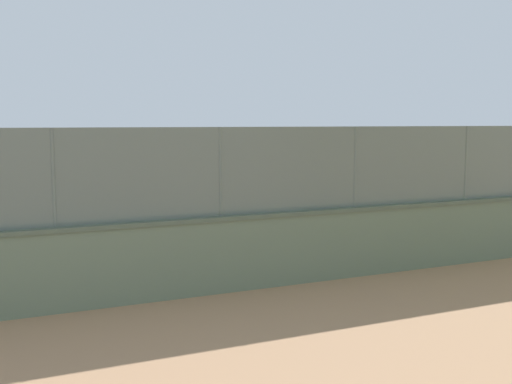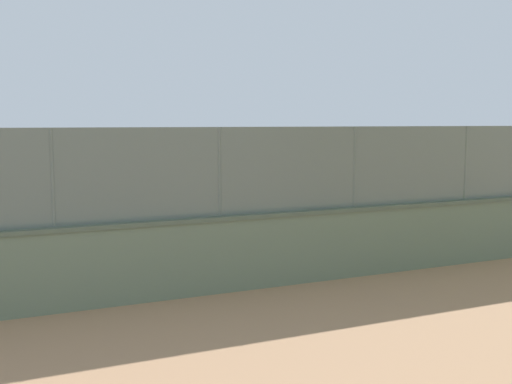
% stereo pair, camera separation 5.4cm
% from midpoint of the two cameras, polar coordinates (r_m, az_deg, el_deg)
% --- Properties ---
extents(ground_plane, '(260.00, 260.00, 0.00)m').
position_cam_midpoint_polar(ground_plane, '(25.93, -7.03, -0.73)').
color(ground_plane, tan).
extents(perimeter_wall, '(33.95, 1.79, 1.48)m').
position_cam_midpoint_polar(perimeter_wall, '(14.14, 14.22, -3.91)').
color(perimeter_wall, slate).
rests_on(perimeter_wall, ground_plane).
extents(fence_panel_on_wall, '(33.32, 1.38, 1.69)m').
position_cam_midpoint_polar(fence_panel_on_wall, '(13.95, 14.40, 2.46)').
color(fence_panel_on_wall, slate).
rests_on(fence_panel_on_wall, perimeter_wall).
extents(player_crossing_court, '(0.84, 0.98, 1.58)m').
position_cam_midpoint_polar(player_crossing_court, '(20.40, 0.73, -0.01)').
color(player_crossing_court, '#591919').
rests_on(player_crossing_court, ground_plane).
extents(player_foreground_swinging, '(1.28, 0.78, 1.66)m').
position_cam_midpoint_polar(player_foreground_swinging, '(16.79, -5.85, -1.28)').
color(player_foreground_swinging, black).
rests_on(player_foreground_swinging, ground_plane).
extents(player_baseline_waiting, '(0.87, 0.69, 1.46)m').
position_cam_midpoint_polar(player_baseline_waiting, '(21.03, -10.24, -0.15)').
color(player_baseline_waiting, '#B2B2B2').
rests_on(player_baseline_waiting, ground_plane).
extents(sports_ball, '(0.16, 0.16, 0.16)m').
position_cam_midpoint_polar(sports_ball, '(18.32, 0.93, -0.32)').
color(sports_ball, '#3399D8').
extents(courtside_bench, '(1.61, 0.44, 0.87)m').
position_cam_midpoint_polar(courtside_bench, '(13.29, -8.52, -5.68)').
color(courtside_bench, brown).
rests_on(courtside_bench, ground_plane).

